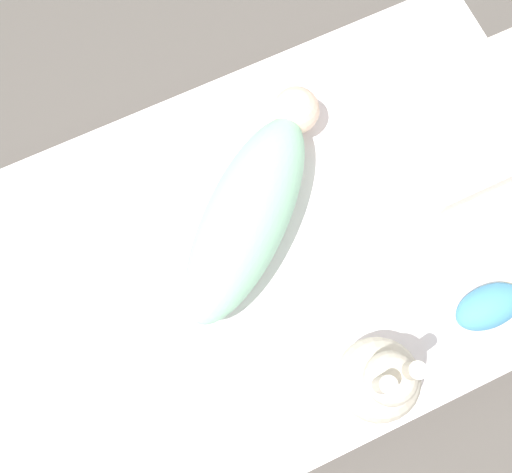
{
  "coord_description": "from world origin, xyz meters",
  "views": [
    {
      "loc": [
        -0.14,
        -0.26,
        1.56
      ],
      "look_at": [
        -0.0,
        0.04,
        0.27
      ],
      "focal_mm": 42.0,
      "sensor_mm": 36.0,
      "label": 1
    }
  ],
  "objects_px": {
    "pillow": "(476,120)",
    "turtle_plush": "(493,305)",
    "swaddled_baby": "(251,208)",
    "bunny_plush": "(380,379)"
  },
  "relations": [
    {
      "from": "swaddled_baby",
      "to": "bunny_plush",
      "type": "relative_size",
      "value": 1.67
    },
    {
      "from": "turtle_plush",
      "to": "pillow",
      "type": "bearing_deg",
      "value": 64.89
    },
    {
      "from": "swaddled_baby",
      "to": "bunny_plush",
      "type": "height_order",
      "value": "bunny_plush"
    },
    {
      "from": "swaddled_baby",
      "to": "turtle_plush",
      "type": "bearing_deg",
      "value": -87.78
    },
    {
      "from": "pillow",
      "to": "turtle_plush",
      "type": "height_order",
      "value": "pillow"
    },
    {
      "from": "pillow",
      "to": "turtle_plush",
      "type": "bearing_deg",
      "value": -115.11
    },
    {
      "from": "swaddled_baby",
      "to": "turtle_plush",
      "type": "relative_size",
      "value": 2.58
    },
    {
      "from": "pillow",
      "to": "bunny_plush",
      "type": "relative_size",
      "value": 1.21
    },
    {
      "from": "bunny_plush",
      "to": "turtle_plush",
      "type": "xyz_separation_m",
      "value": [
        0.31,
        0.03,
        -0.07
      ]
    },
    {
      "from": "swaddled_baby",
      "to": "bunny_plush",
      "type": "bearing_deg",
      "value": -121.14
    }
  ]
}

